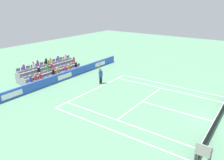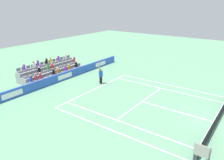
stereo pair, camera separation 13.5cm
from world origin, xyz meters
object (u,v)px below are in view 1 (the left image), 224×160
umpire_chair (203,156)px  tennis_net (218,117)px  tennis_player (101,76)px  loose_tennis_ball (189,108)px

umpire_chair → tennis_net: bearing=-175.9°
tennis_net → tennis_player: size_ratio=4.19×
loose_tennis_ball → umpire_chair: bearing=20.9°
loose_tennis_ball → tennis_player: bearing=-91.5°
umpire_chair → loose_tennis_ball: bearing=-159.1°
tennis_net → tennis_player: bearing=-96.1°
tennis_player → loose_tennis_ball: tennis_player is taller
tennis_net → loose_tennis_ball: 2.76m
umpire_chair → loose_tennis_ball: (-7.82, -2.99, -1.49)m
tennis_net → tennis_player: (-1.32, -12.28, 0.50)m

